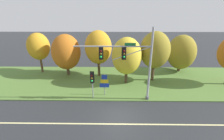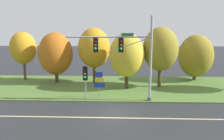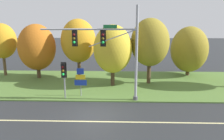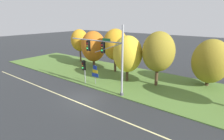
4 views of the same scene
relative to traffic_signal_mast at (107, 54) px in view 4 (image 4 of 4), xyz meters
name	(u,v)px [view 4 (image 4 of 4)]	position (x,y,z in m)	size (l,w,h in m)	color
ground_plane	(84,97)	(-1.13, -2.88, -4.67)	(160.00, 160.00, 0.00)	#282B2D
lane_stripe	(75,101)	(-1.13, -4.08, -4.67)	(36.00, 0.16, 0.01)	beige
grass_verge	(124,78)	(-1.13, 5.37, -4.62)	(48.00, 11.50, 0.10)	#517533
traffic_signal_mast	(107,54)	(0.00, 0.00, 0.00)	(7.99, 0.49, 7.83)	#9EA0A5
pedestrian_signal_near_kerb	(84,67)	(-4.01, 0.10, -2.25)	(0.46, 0.55, 3.19)	#9EA0A5
route_sign_post	(95,73)	(-2.73, 0.88, -3.03)	(1.09, 0.08, 2.58)	slate
tree_nearest_road	(80,40)	(-13.52, 8.41, -0.32)	(3.39, 3.39, 6.39)	brown
tree_left_of_mast	(93,46)	(-8.86, 7.28, -0.93)	(4.28, 4.28, 6.33)	#4C3823
tree_behind_signpost	(115,45)	(-3.97, 7.09, -0.17)	(3.96, 3.96, 6.89)	#4C3823
tree_mid_verge	(128,54)	(0.03, 4.39, -0.76)	(3.93, 3.93, 6.29)	#423021
tree_tall_centre	(158,52)	(3.91, 5.36, -0.16)	(4.03, 4.03, 6.95)	#4C3823
tree_right_far	(210,61)	(9.28, 9.20, -1.34)	(4.46, 4.46, 6.03)	#4C3823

